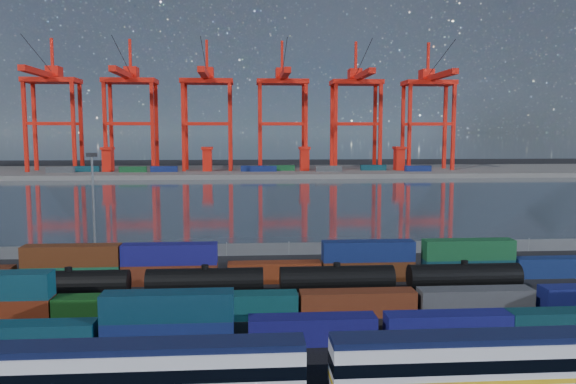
{
  "coord_description": "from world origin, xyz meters",
  "views": [
    {
      "loc": [
        -6.56,
        -60.56,
        19.62
      ],
      "look_at": [
        0.0,
        30.0,
        10.0
      ],
      "focal_mm": 35.0,
      "sensor_mm": 36.0,
      "label": 1
    }
  ],
  "objects": [
    {
      "name": "container_row_north",
      "position": [
        -3.43,
        11.82,
        2.03
      ],
      "size": [
        141.08,
        2.49,
        5.3
      ],
      "color": "#121051",
      "rests_on": "ground"
    },
    {
      "name": "tanker_string",
      "position": [
        -27.09,
        3.88,
        2.16
      ],
      "size": [
        107.03,
        3.01,
        4.31
      ],
      "color": "black",
      "rests_on": "ground"
    },
    {
      "name": "yard_light_mast",
      "position": [
        -30.0,
        26.0,
        9.3
      ],
      "size": [
        1.6,
        0.4,
        16.6
      ],
      "color": "slate",
      "rests_on": "ground"
    },
    {
      "name": "waterfront_fence",
      "position": [
        -0.0,
        28.0,
        1.0
      ],
      "size": [
        160.12,
        0.12,
        2.2
      ],
      "color": "#595B5E",
      "rests_on": "ground"
    },
    {
      "name": "far_quay",
      "position": [
        0.0,
        210.0,
        1.0
      ],
      "size": [
        700.0,
        70.0,
        2.0
      ],
      "primitive_type": "cube",
      "color": "#514F4C",
      "rests_on": "ground"
    },
    {
      "name": "gantry_cranes",
      "position": [
        -7.5,
        203.35,
        38.23
      ],
      "size": [
        198.99,
        46.05,
        62.36
      ],
      "color": "red",
      "rests_on": "ground"
    },
    {
      "name": "container_row_south",
      "position": [
        4.62,
        -10.11,
        1.98
      ],
      "size": [
        139.42,
        2.43,
        5.18
      ],
      "color": "#3C4041",
      "rests_on": "ground"
    },
    {
      "name": "straddle_carriers",
      "position": [
        -2.5,
        200.0,
        7.82
      ],
      "size": [
        140.0,
        7.0,
        11.1
      ],
      "color": "red",
      "rests_on": "far_quay"
    },
    {
      "name": "passenger_train",
      "position": [
        -14.66,
        -22.37,
        2.57
      ],
      "size": [
        76.12,
        2.98,
        5.11
      ],
      "color": "silver",
      "rests_on": "ground"
    },
    {
      "name": "distant_mountains",
      "position": [
        63.02,
        1600.0,
        220.29
      ],
      "size": [
        2470.0,
        1100.0,
        520.0
      ],
      "color": "#1E2630",
      "rests_on": "ground"
    },
    {
      "name": "harbor_water",
      "position": [
        0.0,
        105.0,
        0.01
      ],
      "size": [
        700.0,
        700.0,
        0.0
      ],
      "primitive_type": "plane",
      "color": "#2D3741",
      "rests_on": "ground"
    },
    {
      "name": "container_row_mid",
      "position": [
        -13.59,
        -2.45,
        1.76
      ],
      "size": [
        141.3,
        2.53,
        5.39
      ],
      "color": "#494D4E",
      "rests_on": "ground"
    },
    {
      "name": "ground",
      "position": [
        0.0,
        0.0,
        0.0
      ],
      "size": [
        700.0,
        700.0,
        0.0
      ],
      "primitive_type": "plane",
      "color": "black",
      "rests_on": "ground"
    },
    {
      "name": "quay_containers",
      "position": [
        -11.0,
        195.46,
        3.3
      ],
      "size": [
        172.58,
        10.99,
        2.6
      ],
      "color": "navy",
      "rests_on": "far_quay"
    }
  ]
}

